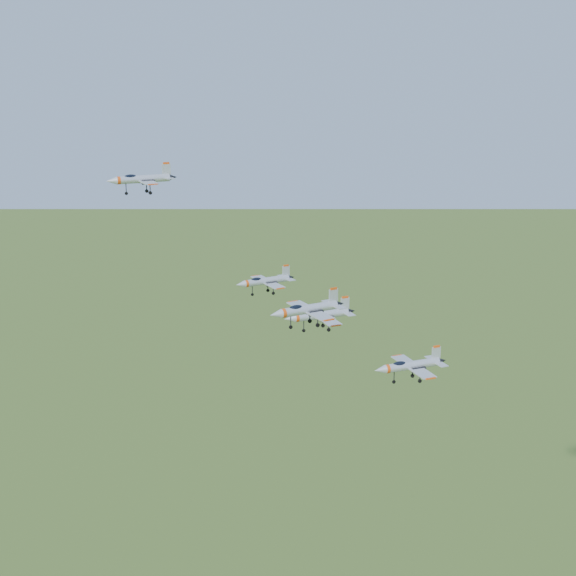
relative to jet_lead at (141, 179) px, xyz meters
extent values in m
cylinder|color=#B7BCC5|center=(0.33, 0.08, -0.03)|extent=(8.62, 3.16, 1.24)
cone|color=#B7BCC5|center=(-4.67, -1.10, -0.03)|extent=(1.95, 1.60, 1.24)
cone|color=black|center=(5.15, 1.21, -0.03)|extent=(1.54, 1.33, 1.05)
ellipsoid|color=black|center=(-1.71, -0.40, 0.44)|extent=(2.24, 1.35, 0.78)
cube|color=#B7BCC5|center=(1.13, -2.47, -0.27)|extent=(3.09, 4.58, 0.13)
cube|color=#B7BCC5|center=(-0.09, 2.71, -0.27)|extent=(3.09, 4.58, 0.13)
cube|color=#B7BCC5|center=(4.13, 0.97, 1.25)|extent=(1.42, 0.44, 2.00)
cube|color=#D4470E|center=(4.13, 0.97, 2.30)|extent=(1.05, 0.37, 0.33)
cylinder|color=#B7BCC5|center=(18.93, -7.46, -15.97)|extent=(7.79, 3.31, 1.13)
cone|color=#B7BCC5|center=(14.45, -8.79, -15.97)|extent=(1.81, 1.52, 1.13)
cone|color=black|center=(23.24, -6.17, -15.97)|extent=(1.43, 1.26, 0.96)
ellipsoid|color=black|center=(17.11, -8.00, -15.55)|extent=(2.06, 1.32, 0.71)
cube|color=#B7BCC5|center=(19.79, -9.73, -16.19)|extent=(3.00, 4.22, 0.12)
cube|color=#B7BCC5|center=(18.40, -5.08, -16.19)|extent=(3.00, 4.22, 0.12)
cube|color=#B7BCC5|center=(22.33, -6.44, -14.81)|extent=(1.27, 0.47, 1.82)
cube|color=#D4470E|center=(22.33, -6.44, -13.85)|extent=(0.95, 0.39, 0.30)
cylinder|color=#B7BCC5|center=(21.21, -27.34, -14.87)|extent=(8.68, 3.77, 1.26)
cone|color=#B7BCC5|center=(16.22, -28.89, -14.87)|extent=(2.03, 1.72, 1.26)
cone|color=black|center=(26.01, -25.86, -14.87)|extent=(1.61, 1.42, 1.07)
ellipsoid|color=black|center=(19.17, -27.97, -14.40)|extent=(2.30, 1.49, 0.80)
cube|color=#B7BCC5|center=(22.19, -29.87, -15.11)|extent=(3.38, 4.72, 0.14)
cube|color=#B7BCC5|center=(20.59, -24.70, -15.11)|extent=(3.38, 4.72, 0.14)
cube|color=#B7BCC5|center=(24.99, -26.17, -13.57)|extent=(1.42, 0.54, 2.03)
cube|color=#D4470E|center=(24.99, -26.17, -12.50)|extent=(1.06, 0.44, 0.34)
cylinder|color=#B7BCC5|center=(27.38, -10.23, -21.42)|extent=(9.34, 2.89, 1.34)
cone|color=#B7BCC5|center=(21.91, -11.17, -21.42)|extent=(2.05, 1.63, 1.34)
cone|color=black|center=(32.64, -9.33, -21.42)|extent=(1.61, 1.36, 1.14)
ellipsoid|color=black|center=(25.15, -10.62, -20.91)|extent=(2.39, 1.33, 0.85)
cube|color=#B7BCC5|center=(28.07, -13.03, -21.67)|extent=(3.10, 4.86, 0.14)
cube|color=#B7BCC5|center=(27.09, -7.36, -21.67)|extent=(3.10, 4.86, 0.14)
cube|color=#B7BCC5|center=(31.53, -9.52, -20.03)|extent=(1.54, 0.38, 2.16)
cube|color=#D4470E|center=(31.53, -9.52, -18.90)|extent=(1.14, 0.33, 0.36)
cylinder|color=#B7BCC5|center=(37.35, -25.56, -25.13)|extent=(8.93, 2.68, 1.28)
cone|color=#B7BCC5|center=(32.11, -26.41, -25.13)|extent=(1.95, 1.54, 1.28)
cone|color=black|center=(42.39, -24.74, -25.13)|extent=(1.53, 1.29, 1.09)
ellipsoid|color=black|center=(35.22, -25.90, -24.65)|extent=(2.28, 1.25, 0.81)
cube|color=#B7BCC5|center=(37.98, -28.24, -25.38)|extent=(2.92, 4.63, 0.14)
cube|color=#B7BCC5|center=(37.10, -22.81, -25.38)|extent=(2.92, 4.63, 0.14)
cube|color=#B7BCC5|center=(41.33, -24.91, -23.81)|extent=(1.47, 0.35, 2.06)
cube|color=#D4470E|center=(41.33, -24.91, -22.72)|extent=(1.09, 0.31, 0.34)
camera|label=1|loc=(-3.51, -130.09, 17.70)|focal=50.00mm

